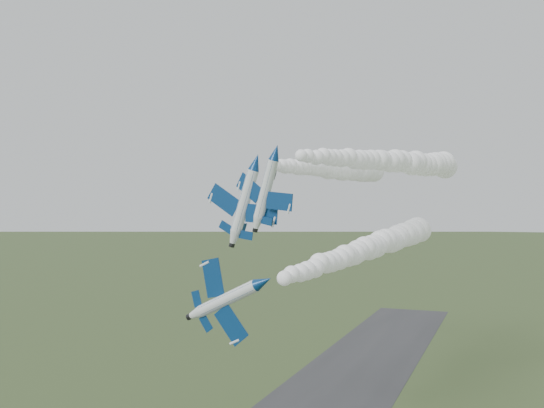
{
  "coord_description": "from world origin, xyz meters",
  "views": [
    {
      "loc": [
        32.11,
        -63.52,
        36.4
      ],
      "look_at": [
        1.2,
        15.47,
        37.19
      ],
      "focal_mm": 40.0,
      "sensor_mm": 36.0,
      "label": 1
    }
  ],
  "objects": [
    {
      "name": "smoke_trail_jet_pair_left",
      "position": [
        0.78,
        49.89,
        44.18
      ],
      "size": [
        10.54,
        60.38,
        4.79
      ],
      "primitive_type": null,
      "rotation": [
        0.0,
        0.0,
        -0.1
      ],
      "color": "white"
    },
    {
      "name": "jet_lead",
      "position": [
        7.34,
        -2.84,
        28.59
      ],
      "size": [
        4.82,
        12.05,
        9.02
      ],
      "rotation": [
        0.0,
        1.13,
        -0.1
      ],
      "color": "white"
    },
    {
      "name": "jet_pair_right",
      "position": [
        2.08,
        14.41,
        44.35
      ],
      "size": [
        10.26,
        12.53,
        4.26
      ],
      "rotation": [
        0.0,
        0.34,
        -0.35
      ],
      "color": "white"
    },
    {
      "name": "smoke_trail_jet_lead",
      "position": [
        11.81,
        30.36,
        30.55
      ],
      "size": [
        10.96,
        61.25,
        4.79
      ],
      "primitive_type": null,
      "rotation": [
        0.0,
        0.0,
        -0.1
      ],
      "color": "white"
    },
    {
      "name": "smoke_trail_jet_pair_right",
      "position": [
        12.17,
        41.8,
        44.87
      ],
      "size": [
        22.15,
        50.44,
        4.88
      ],
      "primitive_type": null,
      "rotation": [
        0.0,
        0.0,
        -0.35
      ],
      "color": "white"
    },
    {
      "name": "jet_pair_left",
      "position": [
        -1.54,
        15.99,
        43.22
      ],
      "size": [
        11.3,
        14.14,
        4.58
      ],
      "rotation": [
        0.0,
        0.32,
        -0.1
      ],
      "color": "white"
    }
  ]
}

